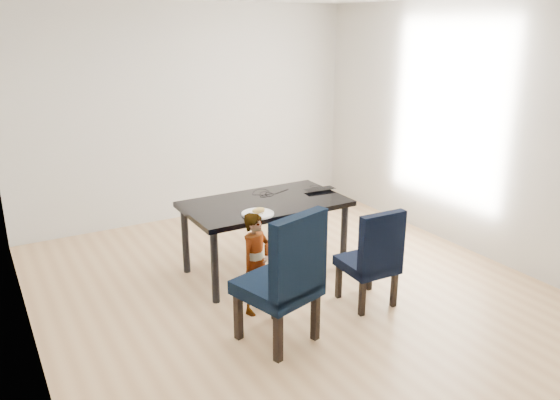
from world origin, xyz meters
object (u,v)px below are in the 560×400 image
child (256,263)px  laptop (318,189)px  chair_right (367,256)px  chair_left (277,276)px  dining_table (265,236)px  plate (258,214)px

child → laptop: size_ratio=2.84×
chair_right → child: chair_right is taller
chair_left → laptop: size_ratio=3.47×
chair_left → laptop: bearing=30.1°
chair_right → dining_table: bearing=116.6°
dining_table → child: 0.84m
chair_left → child: 0.50m
dining_table → laptop: size_ratio=4.95×
chair_right → laptop: size_ratio=2.85×
chair_right → child: 1.00m
child → chair_left: bearing=-121.3°
dining_table → plate: (-0.25, -0.31, 0.38)m
dining_table → child: size_ratio=1.74×
chair_right → plate: bearing=136.4°
chair_right → plate: (-0.72, 0.74, 0.30)m
chair_right → child: (-0.94, 0.36, -0.00)m
plate → laptop: size_ratio=0.94×
dining_table → chair_right: size_ratio=1.74×
child → chair_right: bearing=-43.6°
dining_table → laptop: bearing=5.7°
chair_right → laptop: 1.18m
child → laptop: child is taller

